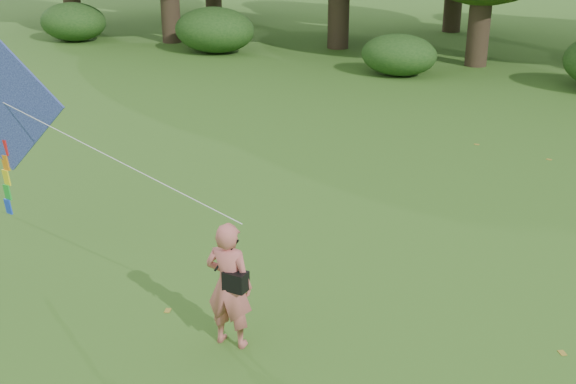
% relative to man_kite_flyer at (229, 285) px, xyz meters
% --- Properties ---
extents(ground, '(100.00, 100.00, 0.00)m').
position_rel_man_kite_flyer_xyz_m(ground, '(0.38, -0.15, -0.87)').
color(ground, '#265114').
rests_on(ground, ground).
extents(man_kite_flyer, '(0.67, 0.47, 1.75)m').
position_rel_man_kite_flyer_xyz_m(man_kite_flyer, '(0.00, 0.00, 0.00)').
color(man_kite_flyer, '#BF615A').
rests_on(man_kite_flyer, ground).
extents(crossbody_bag, '(0.43, 0.20, 0.70)m').
position_rel_man_kite_flyer_xyz_m(crossbody_bag, '(0.12, -0.03, 0.12)').
color(crossbody_bag, black).
rests_on(crossbody_bag, ground).
extents(flying_kite, '(5.84, 0.88, 3.08)m').
position_rel_man_kite_flyer_xyz_m(flying_kite, '(-4.44, 0.64, 1.71)').
color(flying_kite, '#2971B5').
rests_on(flying_kite, ground).
extents(shrub_band, '(39.15, 3.22, 1.88)m').
position_rel_man_kite_flyer_xyz_m(shrub_band, '(-0.34, 17.45, -0.02)').
color(shrub_band, '#264919').
rests_on(shrub_band, ground).
extents(fallen_leaves, '(10.49, 13.83, 0.01)m').
position_rel_man_kite_flyer_xyz_m(fallen_leaves, '(2.49, 3.75, -0.87)').
color(fallen_leaves, olive).
rests_on(fallen_leaves, ground).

